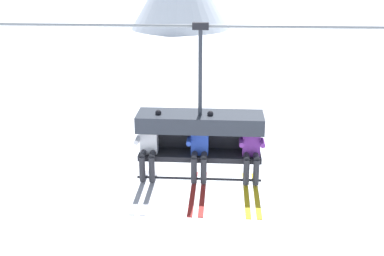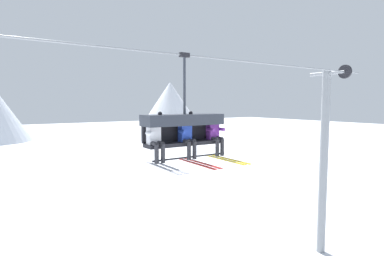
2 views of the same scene
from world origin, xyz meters
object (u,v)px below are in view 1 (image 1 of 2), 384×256
skier_white (148,145)px  skier_purple (251,149)px  skier_blue (200,147)px  chairlift_chair (200,128)px

skier_white → skier_purple: skier_white is taller
skier_purple → skier_blue: bearing=179.6°
skier_white → skier_purple: 1.89m
chairlift_chair → skier_white: (-0.94, -0.21, -0.28)m
chairlift_chair → skier_blue: chairlift_chair is taller
skier_white → skier_blue: size_ratio=1.00×
chairlift_chair → skier_white: 1.01m
chairlift_chair → skier_purple: (0.95, -0.22, -0.30)m
skier_white → skier_blue: 0.95m
chairlift_chair → skier_white: size_ratio=1.65×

